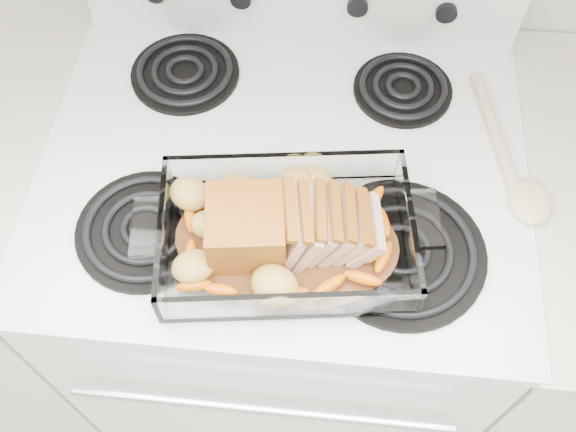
# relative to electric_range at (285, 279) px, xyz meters

# --- Properties ---
(electric_range) EXTENTS (0.78, 0.70, 1.12)m
(electric_range) POSITION_rel_electric_range_xyz_m (0.00, 0.00, 0.00)
(electric_range) COLOR white
(electric_range) RESTS_ON ground
(baking_dish) EXTENTS (0.36, 0.23, 0.07)m
(baking_dish) POSITION_rel_electric_range_xyz_m (0.02, -0.17, 0.48)
(baking_dish) COLOR white
(baking_dish) RESTS_ON electric_range
(pork_roast) EXTENTS (0.24, 0.11, 0.09)m
(pork_roast) POSITION_rel_electric_range_xyz_m (0.01, -0.17, 0.51)
(pork_roast) COLOR #904E17
(pork_roast) RESTS_ON baking_dish
(roast_vegetables) EXTENTS (0.35, 0.19, 0.04)m
(roast_vegetables) POSITION_rel_electric_range_xyz_m (0.02, -0.13, 0.49)
(roast_vegetables) COLOR orange
(roast_vegetables) RESTS_ON baking_dish
(wooden_spoon) EXTENTS (0.11, 0.30, 0.02)m
(wooden_spoon) POSITION_rel_electric_range_xyz_m (0.37, 0.00, 0.46)
(wooden_spoon) COLOR #C4B589
(wooden_spoon) RESTS_ON electric_range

